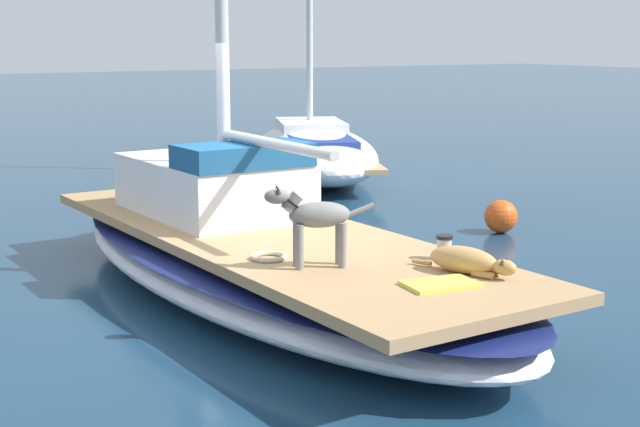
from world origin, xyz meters
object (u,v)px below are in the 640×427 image
sailboat_main (268,264)px  dog_tan (467,261)px  coiled_rope (269,257)px  deck_towel (440,284)px  deck_winch (444,248)px  moored_boat_starboard_side (314,150)px  mooring_buoy (501,216)px  dog_grey (314,218)px

sailboat_main → dog_tan: bearing=-74.7°
dog_tan → coiled_rope: dog_tan is taller
coiled_rope → deck_towel: (0.72, -1.47, -0.01)m
deck_winch → moored_boat_starboard_side: moored_boat_starboard_side is taller
sailboat_main → mooring_buoy: sailboat_main is taller
mooring_buoy → moored_boat_starboard_side: bearing=85.7°
deck_winch → deck_towel: bearing=-130.6°
dog_grey → deck_winch: bearing=-17.2°
coiled_rope → deck_towel: coiled_rope is taller
dog_tan → moored_boat_starboard_side: 9.70m
dog_grey → dog_tan: size_ratio=0.99×
moored_boat_starboard_side → mooring_buoy: 5.55m
dog_grey → mooring_buoy: 5.16m
deck_winch → deck_towel: deck_winch is taller
moored_boat_starboard_side → mooring_buoy: size_ratio=17.01×
dog_tan → coiled_rope: size_ratio=2.82×
dog_tan → deck_winch: size_ratio=4.35×
moored_boat_starboard_side → deck_winch: bearing=-113.8°
deck_towel → moored_boat_starboard_side: (4.30, 9.09, -0.16)m
dog_tan → sailboat_main: bearing=105.3°
mooring_buoy → deck_towel: bearing=-137.5°
dog_grey → deck_winch: 1.21m
coiled_rope → mooring_buoy: size_ratio=0.74×
coiled_rope → dog_grey: bearing=-65.8°
mooring_buoy → deck_winch: bearing=-138.9°
sailboat_main → deck_winch: size_ratio=34.86×
sailboat_main → dog_grey: dog_grey is taller
sailboat_main → dog_grey: 1.67m
dog_tan → moored_boat_starboard_side: moored_boat_starboard_side is taller
dog_tan → deck_towel: (-0.43, -0.19, -0.09)m
dog_grey → deck_winch: size_ratio=4.32×
deck_towel → mooring_buoy: (3.89, 3.57, -0.46)m
deck_towel → moored_boat_starboard_side: size_ratio=0.07×
sailboat_main → moored_boat_starboard_side: (4.49, 6.61, 0.18)m
dog_tan → mooring_buoy: size_ratio=2.08×
deck_winch → moored_boat_starboard_side: size_ratio=0.03×
moored_boat_starboard_side → sailboat_main: bearing=-124.2°
dog_grey → dog_tan: 1.31m
coiled_rope → deck_towel: 1.63m
coiled_rope → moored_boat_starboard_side: (5.02, 7.62, -0.17)m
dog_tan → dog_grey: bearing=138.8°
deck_towel → deck_winch: bearing=49.4°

